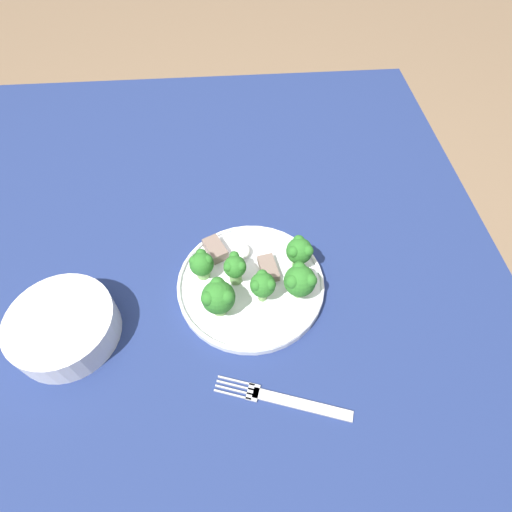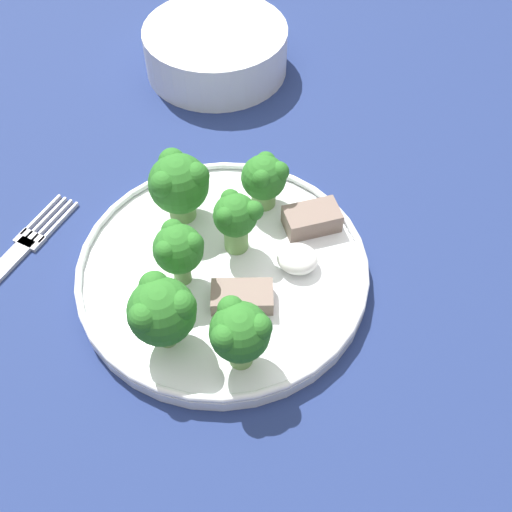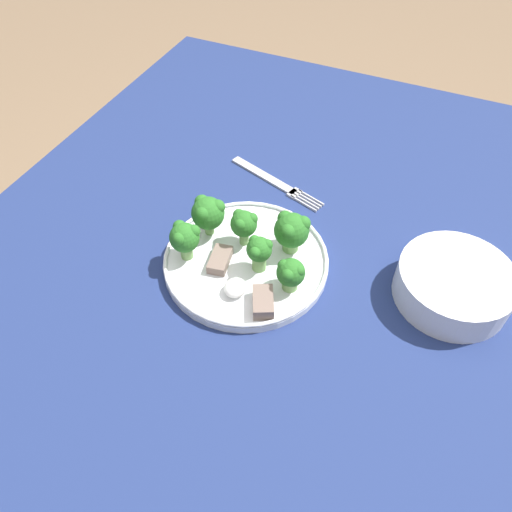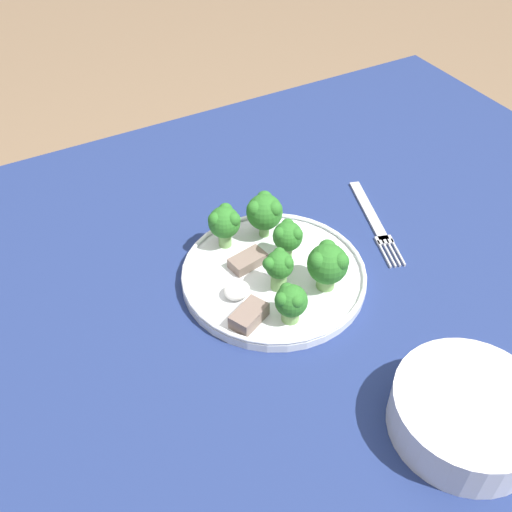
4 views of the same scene
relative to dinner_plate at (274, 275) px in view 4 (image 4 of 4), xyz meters
The scene contains 13 objects.
table 0.14m from the dinner_plate, 77.12° to the left, with size 1.28×1.09×0.77m.
dinner_plate is the anchor object (origin of this frame).
fork 0.19m from the dinner_plate, behind, with size 0.08×0.19×0.00m.
cream_bowl 0.29m from the dinner_plate, 102.65° to the left, with size 0.16×0.16×0.05m.
broccoli_floret_near_rim_left 0.05m from the dinner_plate, 150.64° to the right, with size 0.04×0.04×0.06m.
broccoli_floret_center_left 0.10m from the dinner_plate, 69.74° to the right, with size 0.04×0.04×0.06m.
broccoli_floret_back_left 0.08m from the dinner_plate, 131.91° to the left, with size 0.05×0.05×0.07m.
broccoli_floret_front_left 0.05m from the dinner_plate, 73.58° to the left, with size 0.04×0.04×0.06m.
broccoli_floret_center_back 0.09m from the dinner_plate, 73.42° to the left, with size 0.04×0.04×0.05m.
broccoli_floret_mid_cluster 0.09m from the dinner_plate, 110.29° to the right, with size 0.05×0.05×0.07m.
meat_slice_front_slice 0.09m from the dinner_plate, 39.98° to the left, with size 0.05×0.05×0.02m.
meat_slice_middle_slice 0.04m from the dinner_plate, 59.65° to the right, with size 0.05×0.03×0.01m.
sauce_dollop 0.06m from the dinner_plate, 11.01° to the left, with size 0.03×0.03×0.02m.
Camera 4 is at (0.27, 0.38, 1.34)m, focal length 42.00 mm.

